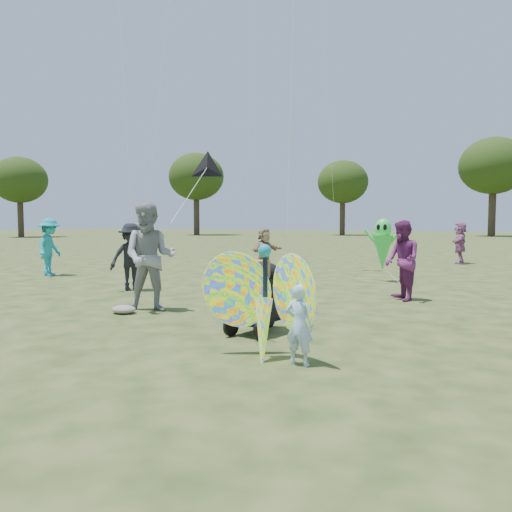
{
  "coord_description": "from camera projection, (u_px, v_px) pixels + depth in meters",
  "views": [
    {
      "loc": [
        3.39,
        -5.67,
        1.66
      ],
      "look_at": [
        -0.2,
        1.5,
        1.1
      ],
      "focal_mm": 35.0,
      "sensor_mm": 36.0,
      "label": 1
    }
  ],
  "objects": [
    {
      "name": "ground",
      "position": [
        219.0,
        345.0,
        6.69
      ],
      "size": [
        160.0,
        160.0,
        0.0
      ],
      "primitive_type": "plane",
      "color": "#51592B",
      "rests_on": "ground"
    },
    {
      "name": "child_girl",
      "position": [
        299.0,
        325.0,
        5.74
      ],
      "size": [
        0.36,
        0.25,
        0.94
      ],
      "primitive_type": "imported",
      "rotation": [
        0.0,
        0.0,
        3.07
      ],
      "color": "#ADCEF5",
      "rests_on": "ground"
    },
    {
      "name": "adult_man",
      "position": [
        150.0,
        257.0,
        9.14
      ],
      "size": [
        1.21,
        1.12,
        2.01
      ],
      "primitive_type": "imported",
      "rotation": [
        0.0,
        0.0,
        0.47
      ],
      "color": "#949599",
      "rests_on": "ground"
    },
    {
      "name": "grey_bag",
      "position": [
        124.0,
        309.0,
        8.99
      ],
      "size": [
        0.46,
        0.38,
        0.15
      ],
      "primitive_type": "ellipsoid",
      "color": "gray",
      "rests_on": "ground"
    },
    {
      "name": "crowd_b",
      "position": [
        131.0,
        257.0,
        11.94
      ],
      "size": [
        1.05,
        1.2,
        1.61
      ],
      "primitive_type": "imported",
      "rotation": [
        0.0,
        0.0,
        1.03
      ],
      "color": "black",
      "rests_on": "ground"
    },
    {
      "name": "crowd_d",
      "position": [
        264.0,
        251.0,
        15.72
      ],
      "size": [
        0.75,
        1.41,
        1.45
      ],
      "primitive_type": "imported",
      "rotation": [
        0.0,
        0.0,
        1.32
      ],
      "color": "#A37F64",
      "rests_on": "ground"
    },
    {
      "name": "crowd_e",
      "position": [
        402.0,
        260.0,
        10.41
      ],
      "size": [
        0.98,
        1.04,
        1.69
      ],
      "primitive_type": "imported",
      "rotation": [
        0.0,
        0.0,
        5.28
      ],
      "color": "#702565",
      "rests_on": "ground"
    },
    {
      "name": "crowd_i",
      "position": [
        50.0,
        247.0,
        15.19
      ],
      "size": [
        1.03,
        1.29,
        1.75
      ],
      "primitive_type": "imported",
      "rotation": [
        0.0,
        0.0,
        1.97
      ],
      "color": "teal",
      "rests_on": "ground"
    },
    {
      "name": "crowd_j",
      "position": [
        460.0,
        243.0,
        19.52
      ],
      "size": [
        0.51,
        1.53,
        1.64
      ],
      "primitive_type": "imported",
      "rotation": [
        0.0,
        0.0,
        4.73
      ],
      "color": "#A45E90",
      "rests_on": "ground"
    },
    {
      "name": "jogging_stroller",
      "position": [
        258.0,
        292.0,
        7.41
      ],
      "size": [
        0.63,
        1.1,
        1.09
      ],
      "rotation": [
        0.0,
        0.0,
        -0.2
      ],
      "color": "black",
      "rests_on": "ground"
    },
    {
      "name": "butterfly_kite",
      "position": [
        264.0,
        304.0,
        6.0
      ],
      "size": [
        1.74,
        0.75,
        1.59
      ],
      "color": "red",
      "rests_on": "ground"
    },
    {
      "name": "delta_kite_rig",
      "position": [
        207.0,
        168.0,
        11.28
      ],
      "size": [
        1.13,
        2.65,
        1.67
      ],
      "color": "black",
      "rests_on": "ground"
    },
    {
      "name": "alien_kite",
      "position": [
        383.0,
        246.0,
        13.65
      ],
      "size": [
        1.12,
        0.69,
        1.74
      ],
      "color": "#37EA4F",
      "rests_on": "ground"
    },
    {
      "name": "tree_line",
      "position": [
        511.0,
        163.0,
        44.7
      ],
      "size": [
        91.78,
        33.6,
        10.79
      ],
      "color": "#3A2D21",
      "rests_on": "ground"
    }
  ]
}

